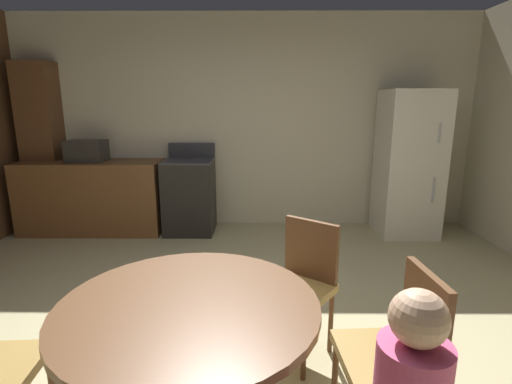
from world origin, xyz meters
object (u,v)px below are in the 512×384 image
at_px(oven_range, 190,195).
at_px(chair_east, 398,347).
at_px(refrigerator, 409,164).
at_px(chair_northeast, 301,280).
at_px(microwave, 87,151).
at_px(dining_table, 190,336).

height_order(oven_range, chair_east, oven_range).
height_order(refrigerator, chair_northeast, refrigerator).
xyz_separation_m(refrigerator, chair_east, (-1.19, -3.06, -0.38)).
bearing_deg(chair_east, chair_northeast, -65.60).
distance_m(oven_range, chair_northeast, 2.68).
xyz_separation_m(microwave, dining_table, (1.81, -3.18, -0.43)).
height_order(oven_range, chair_northeast, oven_range).
bearing_deg(oven_range, dining_table, -79.92).
height_order(dining_table, chair_northeast, chair_northeast).
distance_m(dining_table, chair_east, 0.96).
bearing_deg(chair_northeast, oven_range, -117.30).
bearing_deg(dining_table, chair_east, 3.74).
distance_m(microwave, chair_east, 4.20).
distance_m(dining_table, chair_northeast, 0.96).
distance_m(oven_range, dining_table, 3.23).
xyz_separation_m(oven_range, refrigerator, (2.70, -0.05, 0.41)).
xyz_separation_m(microwave, chair_east, (2.76, -3.11, -0.53)).
bearing_deg(microwave, chair_northeast, -45.37).
bearing_deg(microwave, dining_table, -60.29).
relative_size(refrigerator, chair_east, 2.02).
xyz_separation_m(refrigerator, microwave, (-3.95, 0.05, 0.15)).
bearing_deg(oven_range, chair_east, -64.09).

